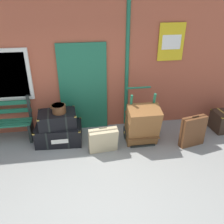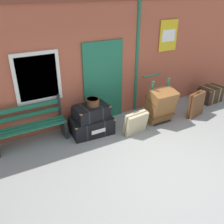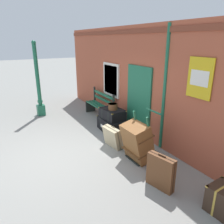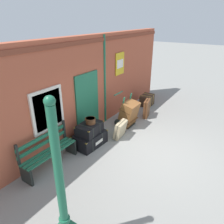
# 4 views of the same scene
# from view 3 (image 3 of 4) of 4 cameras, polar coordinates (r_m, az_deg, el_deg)

# --- Properties ---
(ground_plane) EXTENTS (60.00, 60.00, 0.00)m
(ground_plane) POSITION_cam_3_polar(r_m,az_deg,el_deg) (5.80, -13.13, -10.81)
(ground_plane) COLOR gray
(brick_facade) EXTENTS (10.40, 0.35, 3.20)m
(brick_facade) POSITION_cam_3_polar(r_m,az_deg,el_deg) (6.40, 8.63, 7.54)
(brick_facade) COLOR #AD5138
(brick_facade) RESTS_ON ground
(lamp_post) EXTENTS (0.28, 0.28, 2.78)m
(lamp_post) POSITION_cam_3_polar(r_m,az_deg,el_deg) (8.63, -18.78, 5.84)
(lamp_post) COLOR #1E6647
(lamp_post) RESTS_ON ground
(platform_bench) EXTENTS (1.60, 0.43, 1.01)m
(platform_bench) POSITION_cam_3_polar(r_m,az_deg,el_deg) (8.14, -3.16, 1.73)
(platform_bench) COLOR #1E6647
(platform_bench) RESTS_ON ground
(steamer_trunk_base) EXTENTS (1.05, 0.71, 0.43)m
(steamer_trunk_base) POSITION_cam_3_polar(r_m,az_deg,el_deg) (6.93, 0.05, -3.37)
(steamer_trunk_base) COLOR black
(steamer_trunk_base) RESTS_ON ground
(steamer_trunk_middle) EXTENTS (0.84, 0.60, 0.33)m
(steamer_trunk_middle) POSITION_cam_3_polar(r_m,az_deg,el_deg) (6.80, 0.07, -0.47)
(steamer_trunk_middle) COLOR black
(steamer_trunk_middle) RESTS_ON steamer_trunk_base
(round_hatbox) EXTENTS (0.33, 0.31, 0.18)m
(round_hatbox) POSITION_cam_3_polar(r_m,az_deg,el_deg) (6.67, 0.21, 1.53)
(round_hatbox) COLOR brown
(round_hatbox) RESTS_ON steamer_trunk_middle
(porters_trolley) EXTENTS (0.71, 0.63, 1.19)m
(porters_trolley) POSITION_cam_3_polar(r_m,az_deg,el_deg) (5.44, 8.15, -9.34)
(porters_trolley) COLOR black
(porters_trolley) RESTS_ON ground
(large_brown_trunk) EXTENTS (0.70, 0.64, 0.96)m
(large_brown_trunk) POSITION_cam_3_polar(r_m,az_deg,el_deg) (5.25, 6.72, -7.81)
(large_brown_trunk) COLOR brown
(large_brown_trunk) RESTS_ON ground
(suitcase_caramel) EXTENTS (0.59, 0.28, 0.73)m
(suitcase_caramel) POSITION_cam_3_polar(r_m,az_deg,el_deg) (4.47, 12.70, -15.21)
(suitcase_caramel) COLOR brown
(suitcase_caramel) RESTS_ON ground
(suitcase_umber) EXTENTS (0.62, 0.35, 0.59)m
(suitcase_umber) POSITION_cam_3_polar(r_m,az_deg,el_deg) (5.91, 0.09, -6.61)
(suitcase_umber) COLOR tan
(suitcase_umber) RESTS_ON ground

